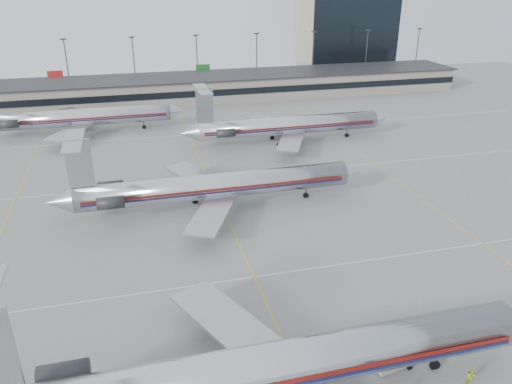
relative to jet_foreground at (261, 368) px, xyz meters
name	(u,v)px	position (x,y,z in m)	size (l,w,h in m)	color
ground	(280,333)	(4.01, 7.78, -3.71)	(260.00, 260.00, 0.00)	gray
apron_markings	(254,277)	(4.01, 17.78, -3.70)	(160.00, 0.15, 0.02)	silver
terminal	(172,89)	(4.01, 105.75, -0.55)	(162.00, 17.00, 6.25)	gray
light_mast_row	(166,60)	(4.01, 119.78, 4.87)	(163.60, 0.40, 15.28)	#38383D
distant_building	(344,33)	(66.01, 135.78, 8.79)	(30.00, 20.00, 25.00)	tan
jet_foreground	(261,368)	(0.00, 0.00, 0.00)	(48.87, 28.77, 12.79)	silver
jet_second_row	(210,186)	(2.34, 36.85, -0.22)	(46.01, 27.09, 12.04)	silver
jet_third_row	(285,126)	(22.24, 63.75, -0.25)	(43.65, 26.85, 11.94)	silver
jet_back_row	(77,117)	(-18.66, 80.62, -0.22)	(43.95, 27.04, 12.02)	silver
belt_loader	(395,363)	(12.28, 0.95, -3.12)	(4.26, 1.83, 2.19)	#979797
ramp_worker_far	(471,377)	(17.47, -2.36, -2.92)	(0.77, 0.60, 1.58)	#C7EA16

